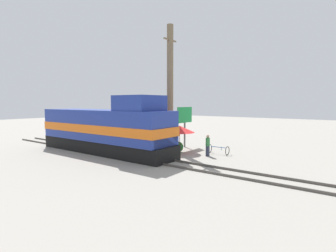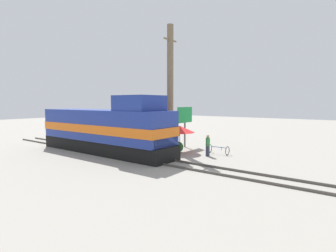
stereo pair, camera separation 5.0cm
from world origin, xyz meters
TOP-DOWN VIEW (x-y plane):
  - ground_plane at (0.00, 0.00)m, footprint 120.00×120.00m
  - rail_near at (-0.72, 0.00)m, footprint 0.08×37.44m
  - rail_far at (0.72, 0.00)m, footprint 0.08×37.44m
  - locomotive at (0.00, 4.78)m, footprint 3.20×14.02m
  - utility_pole at (4.55, 1.46)m, footprint 1.80×0.58m
  - vendor_umbrella at (3.90, -0.05)m, footprint 2.58×2.58m
  - billboard_sign at (6.42, 1.06)m, footprint 2.44×0.12m
  - shrub_cluster at (3.85, 0.08)m, footprint 0.92×0.92m
  - person_bystander at (3.87, -2.79)m, footprint 0.34×0.34m
  - bicycle at (5.18, -3.10)m, footprint 0.77×1.70m

SIDE VIEW (x-z plane):
  - ground_plane at x=0.00m, z-range 0.00..0.00m
  - rail_near at x=-0.72m, z-range 0.00..0.15m
  - rail_far at x=0.72m, z-range 0.00..0.15m
  - bicycle at x=5.18m, z-range 0.01..0.74m
  - shrub_cluster at x=3.85m, z-range 0.00..0.92m
  - person_bystander at x=3.87m, z-range 0.08..1.81m
  - vendor_umbrella at x=3.90m, z-range 0.87..3.18m
  - locomotive at x=0.00m, z-range -0.40..4.45m
  - billboard_sign at x=6.42m, z-range 0.99..4.86m
  - utility_pole at x=4.55m, z-range 0.03..11.24m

